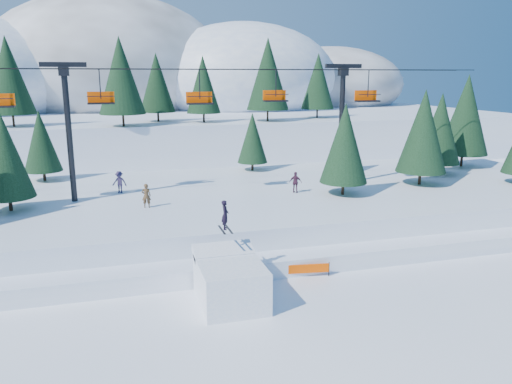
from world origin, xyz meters
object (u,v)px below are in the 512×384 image
object	(u,v)px
jump_kicker	(230,281)
banner_far	(363,255)
chairlift	(197,108)
banner_near	(306,269)

from	to	relation	value
jump_kicker	banner_far	size ratio (longest dim) A/B	2.00
jump_kicker	chairlift	distance (m)	17.29
jump_kicker	banner_near	size ratio (longest dim) A/B	1.86
chairlift	banner_near	world-z (taller)	chairlift
chairlift	banner_far	xyz separation A→B (m)	(8.60, -11.96, -8.78)
jump_kicker	chairlift	size ratio (longest dim) A/B	0.11
banner_far	banner_near	bearing A→B (deg)	-164.50
jump_kicker	chairlift	world-z (taller)	chairlift
banner_near	banner_far	size ratio (longest dim) A/B	1.07
banner_far	chairlift	bearing A→B (deg)	125.70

